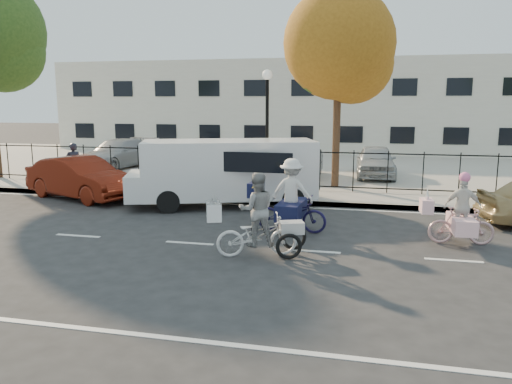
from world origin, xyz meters
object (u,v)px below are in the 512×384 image
(bull_bike, at_px, (290,203))
(white_van, at_px, (226,170))
(red_sedan, at_px, (81,178))
(pedestrian, at_px, (74,164))
(lamppost, at_px, (267,109))
(lot_car_a, at_px, (118,154))
(unicorn_bike, at_px, (460,218))
(zebra_trike, at_px, (257,224))
(lot_car_d, at_px, (376,161))
(lot_car_c, at_px, (304,163))
(lot_car_b, at_px, (229,156))

(bull_bike, distance_m, white_van, 3.87)
(red_sedan, distance_m, pedestrian, 2.09)
(white_van, relative_size, red_sedan, 1.46)
(lamppost, xyz_separation_m, lot_car_a, (-8.43, 4.59, -2.27))
(unicorn_bike, relative_size, pedestrian, 1.05)
(zebra_trike, height_order, unicorn_bike, zebra_trike)
(zebra_trike, relative_size, lot_car_a, 0.45)
(white_van, xyz_separation_m, pedestrian, (-6.59, 1.62, -0.20))
(unicorn_bike, height_order, lot_car_a, unicorn_bike)
(lot_car_a, distance_m, lot_car_d, 12.34)
(lot_car_a, bearing_deg, lamppost, -18.70)
(lot_car_c, bearing_deg, lamppost, -104.46)
(zebra_trike, xyz_separation_m, lot_car_c, (-0.38, 10.88, 0.03))
(pedestrian, bearing_deg, lot_car_a, -121.02)
(lot_car_a, height_order, lot_car_c, lot_car_a)
(unicorn_bike, distance_m, lot_car_d, 9.99)
(lamppost, distance_m, lot_car_d, 6.30)
(zebra_trike, relative_size, pedestrian, 1.30)
(red_sedan, relative_size, pedestrian, 2.68)
(lot_car_a, bearing_deg, lot_car_c, 3.11)
(red_sedan, height_order, pedestrian, pedestrian)
(white_van, relative_size, lot_car_a, 1.35)
(zebra_trike, height_order, pedestrian, zebra_trike)
(pedestrian, xyz_separation_m, lot_car_d, (11.39, 5.06, -0.14))
(lot_car_c, bearing_deg, bull_bike, -84.59)
(unicorn_bike, xyz_separation_m, pedestrian, (-13.29, 4.75, 0.33))
(lot_car_b, bearing_deg, unicorn_bike, -55.06)
(lot_car_a, xyz_separation_m, lot_car_c, (9.35, -1.11, -0.10))
(lamppost, bearing_deg, red_sedan, -159.57)
(unicorn_bike, bearing_deg, lot_car_d, 8.15)
(lot_car_a, distance_m, lot_car_c, 9.41)
(white_van, xyz_separation_m, lot_car_a, (-7.54, 6.89, -0.33))
(unicorn_bike, relative_size, red_sedan, 0.39)
(pedestrian, distance_m, lot_car_c, 9.38)
(lot_car_b, height_order, lot_car_c, lot_car_b)
(unicorn_bike, distance_m, lot_car_c, 10.17)
(pedestrian, relative_size, lot_car_c, 0.46)
(lamppost, height_order, lot_car_a, lamppost)
(white_van, bearing_deg, lot_car_a, 118.15)
(pedestrian, bearing_deg, lot_car_b, -174.33)
(unicorn_bike, xyz_separation_m, red_sedan, (-11.99, 3.13, 0.09))
(bull_bike, relative_size, lot_car_d, 0.52)
(unicorn_bike, bearing_deg, pedestrian, 67.56)
(lamppost, xyz_separation_m, lot_car_d, (3.91, 4.38, -2.28))
(lamppost, height_order, bull_bike, lamppost)
(unicorn_bike, distance_m, lot_car_b, 13.02)
(unicorn_bike, distance_m, white_van, 7.41)
(lamppost, bearing_deg, pedestrian, -174.77)
(bull_bike, bearing_deg, lot_car_d, -9.56)
(lot_car_b, bearing_deg, bull_bike, -71.28)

